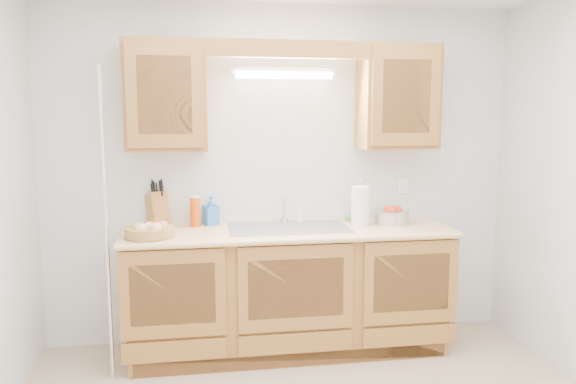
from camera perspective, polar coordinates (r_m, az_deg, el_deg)
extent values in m
cube|color=silver|center=(4.22, -0.59, 1.76)|extent=(3.50, 0.02, 2.50)
cube|color=silver|center=(1.38, 18.56, -11.54)|extent=(3.50, 0.02, 2.50)
cube|color=#A26C2F|center=(4.10, 0.06, -10.03)|extent=(2.20, 0.60, 0.86)
cube|color=#DAB172|center=(3.97, 0.09, -4.04)|extent=(2.30, 0.63, 0.04)
cube|color=#A26C2F|center=(3.99, -12.27, 9.50)|extent=(0.55, 0.33, 0.75)
cube|color=#A26C2F|center=(4.24, 11.06, 9.42)|extent=(0.55, 0.33, 0.75)
cube|color=#A26C2F|center=(3.91, 0.09, 14.34)|extent=(2.20, 0.05, 0.12)
cylinder|color=white|center=(4.11, -0.39, 11.79)|extent=(0.70, 0.05, 0.05)
cube|color=white|center=(4.14, -0.46, 12.18)|extent=(0.76, 0.06, 0.05)
cube|color=#9E9EA3|center=(3.98, 0.05, -3.66)|extent=(0.84, 0.46, 0.01)
cube|color=#9E9EA3|center=(3.97, -2.95, -4.92)|extent=(0.39, 0.40, 0.16)
cube|color=#9E9EA3|center=(4.04, 3.00, -4.72)|extent=(0.39, 0.40, 0.16)
cylinder|color=silver|center=(4.17, -0.39, -2.89)|extent=(0.06, 0.06, 0.04)
cylinder|color=silver|center=(4.16, -0.39, -1.81)|extent=(0.02, 0.02, 0.16)
cylinder|color=silver|center=(4.10, -0.29, -0.68)|extent=(0.02, 0.12, 0.02)
cylinder|color=white|center=(4.19, 1.24, -2.30)|extent=(0.03, 0.03, 0.12)
cylinder|color=silver|center=(3.70, -17.98, -3.42)|extent=(0.03, 0.03, 2.00)
cube|color=white|center=(4.46, 11.59, 0.64)|extent=(0.08, 0.01, 0.12)
cylinder|color=#B28A47|center=(3.81, -13.88, -3.93)|extent=(0.34, 0.34, 0.06)
sphere|color=#D8C67F|center=(3.77, -14.75, -3.62)|extent=(0.08, 0.08, 0.08)
sphere|color=#D8C67F|center=(3.75, -13.27, -3.63)|extent=(0.08, 0.08, 0.08)
sphere|color=tan|center=(3.83, -12.65, -3.40)|extent=(0.08, 0.08, 0.08)
sphere|color=red|center=(3.86, -14.09, -3.38)|extent=(0.07, 0.07, 0.07)
sphere|color=#72A53F|center=(3.84, -15.20, -3.48)|extent=(0.07, 0.07, 0.07)
sphere|color=#D8C67F|center=(3.79, -13.91, -3.54)|extent=(0.08, 0.08, 0.08)
sphere|color=red|center=(3.88, -13.40, -3.31)|extent=(0.07, 0.07, 0.07)
cube|color=#A26C2F|center=(4.15, -13.11, -1.74)|extent=(0.19, 0.23, 0.27)
cylinder|color=black|center=(4.11, -13.65, 0.16)|extent=(0.03, 0.04, 0.10)
cylinder|color=black|center=(4.11, -13.19, 0.23)|extent=(0.03, 0.04, 0.10)
cylinder|color=black|center=(4.11, -12.74, 0.29)|extent=(0.03, 0.04, 0.10)
cylinder|color=black|center=(4.15, -13.45, 0.41)|extent=(0.03, 0.04, 0.10)
cylinder|color=black|center=(4.15, -12.85, 0.48)|extent=(0.03, 0.04, 0.10)
cylinder|color=black|center=(4.19, -13.57, 0.57)|extent=(0.03, 0.04, 0.10)
cylinder|color=black|center=(4.18, -12.68, 0.65)|extent=(0.03, 0.04, 0.10)
cylinder|color=#D7460B|center=(4.09, -9.40, -2.01)|extent=(0.09, 0.09, 0.21)
cylinder|color=white|center=(4.07, -9.44, -0.47)|extent=(0.07, 0.07, 0.01)
imported|color=blue|center=(4.13, -7.86, -1.89)|extent=(0.13, 0.13, 0.21)
cube|color=#CC333F|center=(4.32, 6.64, -2.81)|extent=(0.13, 0.10, 0.01)
cube|color=green|center=(4.32, 6.64, -2.67)|extent=(0.13, 0.10, 0.02)
cylinder|color=silver|center=(4.15, 7.33, -3.23)|extent=(0.16, 0.16, 0.01)
cylinder|color=silver|center=(4.12, 7.37, -1.10)|extent=(0.02, 0.02, 0.32)
cylinder|color=white|center=(4.12, 7.36, -1.31)|extent=(0.14, 0.14, 0.27)
sphere|color=silver|center=(4.10, 7.41, 1.13)|extent=(0.02, 0.02, 0.02)
cylinder|color=silver|center=(4.22, 10.46, -2.49)|extent=(0.27, 0.27, 0.10)
sphere|color=red|center=(4.20, 10.10, -1.84)|extent=(0.07, 0.07, 0.07)
sphere|color=red|center=(4.24, 10.77, -1.77)|extent=(0.07, 0.07, 0.07)
sphere|color=red|center=(4.19, 10.61, -1.90)|extent=(0.07, 0.07, 0.07)
sphere|color=red|center=(4.21, 11.08, -1.86)|extent=(0.07, 0.07, 0.07)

